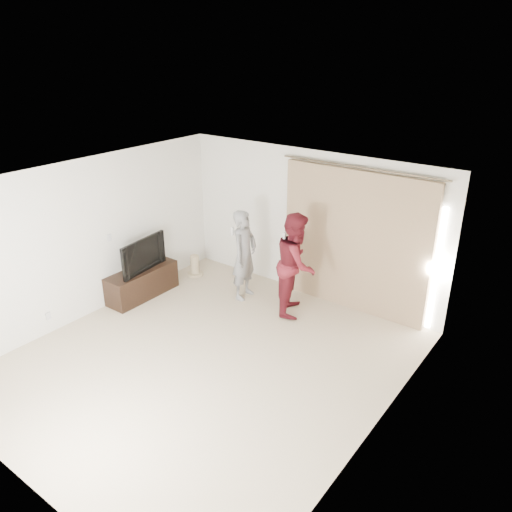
# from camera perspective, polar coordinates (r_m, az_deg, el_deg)

# --- Properties ---
(floor) EXTENTS (5.50, 5.50, 0.00)m
(floor) POSITION_cam_1_polar(r_m,az_deg,el_deg) (7.38, -5.63, -11.82)
(floor) COLOR #C7B395
(floor) RESTS_ON ground
(wall_back) EXTENTS (5.00, 0.04, 2.60)m
(wall_back) POSITION_cam_1_polar(r_m,az_deg,el_deg) (8.77, 6.11, 3.66)
(wall_back) COLOR white
(wall_back) RESTS_ON ground
(wall_left) EXTENTS (0.04, 5.50, 2.60)m
(wall_left) POSITION_cam_1_polar(r_m,az_deg,el_deg) (8.49, -18.66, 1.85)
(wall_left) COLOR white
(wall_left) RESTS_ON ground
(ceiling) EXTENTS (5.00, 5.50, 0.01)m
(ceiling) POSITION_cam_1_polar(r_m,az_deg,el_deg) (6.26, -6.56, 8.03)
(ceiling) COLOR white
(ceiling) RESTS_ON wall_back
(curtain) EXTENTS (2.80, 0.11, 2.46)m
(curtain) POSITION_cam_1_polar(r_m,az_deg,el_deg) (8.35, 11.22, 1.59)
(curtain) COLOR tan
(curtain) RESTS_ON ground
(tv_console) EXTENTS (0.47, 1.34, 0.52)m
(tv_console) POSITION_cam_1_polar(r_m,az_deg,el_deg) (9.17, -12.87, -2.98)
(tv_console) COLOR black
(tv_console) RESTS_ON ground
(tv) EXTENTS (0.25, 1.05, 0.60)m
(tv) POSITION_cam_1_polar(r_m,az_deg,el_deg) (8.94, -13.19, 0.23)
(tv) COLOR black
(tv) RESTS_ON tv_console
(scratching_post) EXTENTS (0.31, 0.31, 0.41)m
(scratching_post) POSITION_cam_1_polar(r_m,az_deg,el_deg) (9.83, -6.99, -1.28)
(scratching_post) COLOR #C4B386
(scratching_post) RESTS_ON ground
(person_man) EXTENTS (0.45, 0.63, 1.62)m
(person_man) POSITION_cam_1_polar(r_m,az_deg,el_deg) (8.69, -1.34, 0.12)
(person_man) COLOR gray
(person_man) RESTS_ON ground
(person_woman) EXTENTS (0.95, 1.04, 1.74)m
(person_woman) POSITION_cam_1_polar(r_m,az_deg,el_deg) (8.22, 4.61, -0.87)
(person_woman) COLOR maroon
(person_woman) RESTS_ON ground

